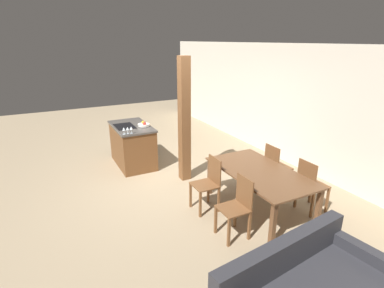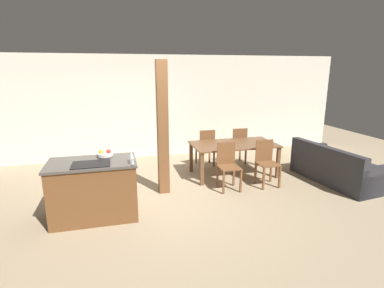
# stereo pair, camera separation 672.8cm
# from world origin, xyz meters

# --- Properties ---
(ground_plane) EXTENTS (16.00, 16.00, 0.00)m
(ground_plane) POSITION_xyz_m (0.00, 0.00, 0.00)
(ground_plane) COLOR #9E896B
(wall_back) EXTENTS (11.20, 0.08, 2.70)m
(wall_back) POSITION_xyz_m (0.00, 2.89, 1.35)
(wall_back) COLOR silver
(wall_back) RESTS_ON ground_plane
(kitchen_island) EXTENTS (1.34, 0.78, 0.95)m
(kitchen_island) POSITION_xyz_m (-1.17, -0.44, 0.47)
(kitchen_island) COLOR brown
(kitchen_island) RESTS_ON ground_plane
(fruit_bowl) EXTENTS (0.26, 0.26, 0.11)m
(fruit_bowl) POSITION_xyz_m (-0.98, -0.21, 0.98)
(fruit_bowl) COLOR silver
(fruit_bowl) RESTS_ON kitchen_island
(wine_glass_near) EXTENTS (0.06, 0.06, 0.15)m
(wine_glass_near) POSITION_xyz_m (-0.57, -0.76, 1.05)
(wine_glass_near) COLOR silver
(wine_glass_near) RESTS_ON kitchen_island
(wine_glass_middle) EXTENTS (0.06, 0.06, 0.15)m
(wine_glass_middle) POSITION_xyz_m (-0.57, -0.68, 1.05)
(wine_glass_middle) COLOR silver
(wine_glass_middle) RESTS_ON kitchen_island
(wine_glass_far) EXTENTS (0.06, 0.06, 0.15)m
(wine_glass_far) POSITION_xyz_m (-0.57, -0.60, 1.05)
(wine_glass_far) COLOR silver
(wine_glass_far) RESTS_ON kitchen_island
(dining_table) EXTENTS (1.86, 1.02, 0.72)m
(dining_table) POSITION_xyz_m (1.74, 0.88, 0.64)
(dining_table) COLOR brown
(dining_table) RESTS_ON ground_plane
(dining_chair_near_left) EXTENTS (0.40, 0.40, 0.93)m
(dining_chair_near_left) POSITION_xyz_m (1.32, 0.14, 0.49)
(dining_chair_near_left) COLOR brown
(dining_chair_near_left) RESTS_ON ground_plane
(dining_chair_near_right) EXTENTS (0.40, 0.40, 0.93)m
(dining_chair_near_right) POSITION_xyz_m (2.16, 0.14, 0.49)
(dining_chair_near_right) COLOR brown
(dining_chair_near_right) RESTS_ON ground_plane
(dining_chair_far_left) EXTENTS (0.40, 0.40, 0.93)m
(dining_chair_far_left) POSITION_xyz_m (1.32, 1.62, 0.49)
(dining_chair_far_left) COLOR brown
(dining_chair_far_left) RESTS_ON ground_plane
(dining_chair_far_right) EXTENTS (0.40, 0.40, 0.93)m
(dining_chair_far_right) POSITION_xyz_m (2.16, 1.62, 0.49)
(dining_chair_far_right) COLOR brown
(dining_chair_far_right) RESTS_ON ground_plane
(timber_post) EXTENTS (0.20, 0.20, 2.50)m
(timber_post) POSITION_xyz_m (0.06, 0.30, 1.25)
(timber_post) COLOR brown
(timber_post) RESTS_ON ground_plane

